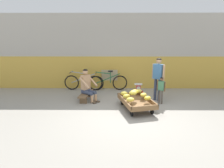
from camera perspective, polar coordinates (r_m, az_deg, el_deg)
The scene contains 14 objects.
ground_plane at distance 5.65m, azimuth 5.71°, elevation -9.69°, with size 80.00×80.00×0.00m, color gray.
back_wall at distance 8.59m, azimuth 3.93°, elevation 9.42°, with size 16.00×0.30×3.21m.
banana_cart at distance 6.18m, azimuth 7.11°, elevation -5.27°, with size 1.16×1.60×0.36m.
banana_pile at distance 6.18m, azimuth 6.67°, elevation -3.05°, with size 0.96×1.16×0.26m.
low_bench at distance 7.10m, azimuth -7.66°, elevation -3.14°, with size 0.44×1.13×0.27m.
vendor_seated at distance 6.94m, azimuth -7.26°, elevation -0.36°, with size 0.74×0.70×1.14m.
plastic_crate at distance 7.15m, azimuth 7.69°, elevation -3.43°, with size 0.36×0.28×0.30m.
weighing_scale at distance 7.06m, azimuth 7.77°, elevation -1.08°, with size 0.30×0.30×0.29m.
bicycle_near_left at distance 8.41m, azimuth -8.50°, elevation 0.56°, with size 1.66×0.48×0.86m.
bicycle_far_left at distance 8.29m, azimuth -1.18°, elevation 0.52°, with size 1.66×0.48×0.86m.
sign_board at distance 8.59m, azimuth -0.73°, elevation 1.50°, with size 0.70×0.30×0.86m.
customer_adult at distance 7.00m, azimuth 13.43°, elevation 2.73°, with size 0.38×0.36×1.53m.
customer_child at distance 6.76m, azimuth 14.27°, elevation -1.02°, with size 0.26×0.20×0.92m.
shopping_bag at distance 6.85m, azimuth 10.15°, elevation -4.53°, with size 0.18×0.12×0.24m, color silver.
Camera 1 is at (-0.51, -5.17, 2.23)m, focal length 31.02 mm.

